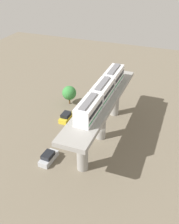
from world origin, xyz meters
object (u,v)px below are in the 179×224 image
at_px(train, 102,91).
at_px(parked_car_silver, 48,157).
at_px(parked_car_yellow, 66,117).
at_px(tree_near_viaduct, 69,93).

relative_size(train, parked_car_silver, 4.80).
distance_m(parked_car_yellow, parked_car_silver, 13.36).
xyz_separation_m(train, parked_car_silver, (6.34, 10.14, -9.42)).
xyz_separation_m(parked_car_yellow, tree_near_viaduct, (2.32, -6.71, 2.17)).
distance_m(parked_car_silver, tree_near_viaduct, 20.54).
bearing_deg(parked_car_silver, parked_car_yellow, -75.73).
bearing_deg(train, tree_near_viaduct, -40.25).
xyz_separation_m(parked_car_silver, tree_near_viaduct, (5.05, -19.79, 2.17)).
xyz_separation_m(train, parked_car_yellow, (9.07, -2.93, -9.42)).
relative_size(parked_car_yellow, parked_car_silver, 0.99).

